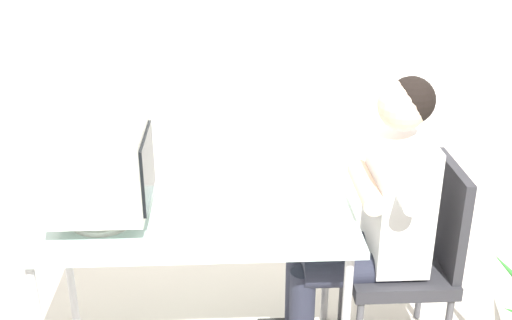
{
  "coord_description": "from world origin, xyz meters",
  "views": [
    {
      "loc": [
        0.15,
        -2.24,
        1.95
      ],
      "look_at": [
        0.25,
        0.0,
        0.96
      ],
      "focal_mm": 44.17,
      "sensor_mm": 36.0,
      "label": 1
    }
  ],
  "objects_px": {
    "desk": "(194,231)",
    "office_chair": "(414,252)",
    "keyboard": "(191,211)",
    "crt_monitor": "(99,170)",
    "person_seated": "(373,213)"
  },
  "relations": [
    {
      "from": "desk",
      "to": "office_chair",
      "type": "distance_m",
      "value": 0.95
    },
    {
      "from": "keyboard",
      "to": "crt_monitor",
      "type": "bearing_deg",
      "value": -172.38
    },
    {
      "from": "desk",
      "to": "keyboard",
      "type": "height_order",
      "value": "keyboard"
    },
    {
      "from": "crt_monitor",
      "to": "person_seated",
      "type": "xyz_separation_m",
      "value": [
        1.1,
        0.05,
        -0.25
      ]
    },
    {
      "from": "desk",
      "to": "office_chair",
      "type": "xyz_separation_m",
      "value": [
        0.94,
        0.04,
        -0.15
      ]
    },
    {
      "from": "office_chair",
      "to": "crt_monitor",
      "type": "bearing_deg",
      "value": -177.66
    },
    {
      "from": "desk",
      "to": "person_seated",
      "type": "bearing_deg",
      "value": 3.06
    },
    {
      "from": "person_seated",
      "to": "office_chair",
      "type": "bearing_deg",
      "value": 0.0
    },
    {
      "from": "keyboard",
      "to": "desk",
      "type": "bearing_deg",
      "value": -72.89
    },
    {
      "from": "desk",
      "to": "keyboard",
      "type": "distance_m",
      "value": 0.09
    },
    {
      "from": "desk",
      "to": "crt_monitor",
      "type": "distance_m",
      "value": 0.46
    },
    {
      "from": "keyboard",
      "to": "person_seated",
      "type": "xyz_separation_m",
      "value": [
        0.75,
        0.01,
        -0.04
      ]
    },
    {
      "from": "crt_monitor",
      "to": "office_chair",
      "type": "height_order",
      "value": "crt_monitor"
    },
    {
      "from": "office_chair",
      "to": "person_seated",
      "type": "distance_m",
      "value": 0.27
    },
    {
      "from": "crt_monitor",
      "to": "person_seated",
      "type": "bearing_deg",
      "value": 2.74
    }
  ]
}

